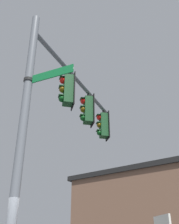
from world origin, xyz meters
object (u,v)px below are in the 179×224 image
(traffic_light_nearest_pole, at_px, (67,90))
(street_name_sign, at_px, (43,76))
(traffic_light_mid_inner, at_px, (87,110))
(traffic_light_mid_outer, at_px, (103,125))

(traffic_light_nearest_pole, height_order, street_name_sign, traffic_light_nearest_pole)
(traffic_light_nearest_pole, xyz_separation_m, traffic_light_mid_inner, (1.22, -0.97, 0.00))
(street_name_sign, bearing_deg, traffic_light_mid_outer, -33.35)
(traffic_light_nearest_pole, relative_size, traffic_light_mid_inner, 1.00)
(traffic_light_nearest_pole, xyz_separation_m, traffic_light_mid_outer, (2.45, -1.94, 0.00))
(traffic_light_nearest_pole, distance_m, street_name_sign, 2.23)
(traffic_light_mid_inner, height_order, street_name_sign, traffic_light_mid_inner)
(traffic_light_nearest_pole, bearing_deg, street_name_sign, 154.24)
(street_name_sign, bearing_deg, traffic_light_mid_inner, -31.18)
(traffic_light_nearest_pole, relative_size, street_name_sign, 1.15)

